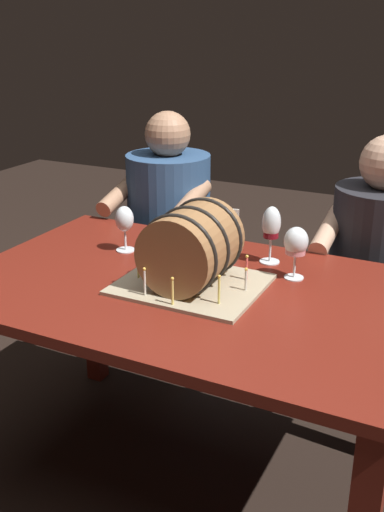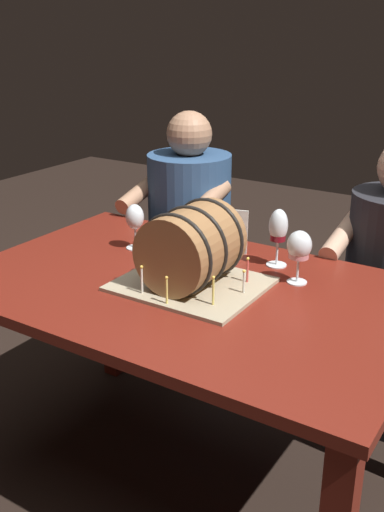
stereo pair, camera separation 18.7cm
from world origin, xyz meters
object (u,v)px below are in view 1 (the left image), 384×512
Objects in this scene: dining_table at (187,315)px; person_seated_left at (169,247)px; menu_card at (223,230)px; wine_glass_rose at (296,244)px; wine_glass_red at (271,226)px; person_seated_right at (373,287)px; wine_glass_empty at (124,220)px; barrel_cake at (192,249)px.

person_seated_left is at bearing 122.40° from dining_table.
menu_card is at bearing -42.11° from person_seated_left.
wine_glass_red is at bearing 140.47° from wine_glass_rose.
wine_glass_rose is at bearing 35.60° from dining_table.
person_seated_right is (0.46, 0.73, -0.10)m from dining_table.
person_seated_right is at bearing 71.41° from wine_glass_rose.
wine_glass_red is 0.20m from menu_card.
dining_table is 0.44m from wine_glass_empty.
wine_glass_rose is at bearing -108.59° from person_seated_right.
person_seated_left is (-0.75, 0.52, -0.31)m from wine_glass_rose.
wine_glass_rose is 0.15× the size of person_seated_left.
barrel_cake is 2.52× the size of wine_glass_rose.
dining_table is 9.11× the size of menu_card.
barrel_cake is 0.91m from person_seated_right.
barrel_cake is 0.38× the size of person_seated_right.
person_seated_right reaches higher than wine_glass_red.
menu_card is at bearing 93.51° from dining_table.
dining_table is 0.87m from person_seated_right.
wine_glass_rose reaches higher than dining_table.
barrel_cake is at bearing -25.75° from wine_glass_empty.
menu_card is at bearing 25.67° from wine_glass_empty.
wine_glass_rose is 0.97m from person_seated_left.
dining_table is 0.23m from barrel_cake.
barrel_cake is 2.62× the size of wine_glass_empty.
person_seated_right is at bearing 34.60° from wine_glass_empty.
person_seated_left reaches higher than person_seated_right.
wine_glass_empty is at bearing -166.02° from wine_glass_red.
dining_table is 0.38m from menu_card.
person_seated_right is at bearing 57.59° from dining_table.
person_seated_right is (0.80, 0.55, -0.32)m from wine_glass_empty.
wine_glass_red reaches higher than wine_glass_rose.
person_seated_left is 0.93m from person_seated_right.
dining_table is 0.42m from wine_glass_red.
person_seated_right is (0.18, 0.52, -0.33)m from wine_glass_rose.
barrel_cake is at bearing -117.12° from wine_glass_red.
wine_glass_empty is at bearing -177.32° from wine_glass_rose.
menu_card is 0.69m from person_seated_right.
wine_glass_empty is 0.64m from person_seated_left.
person_seated_left reaches higher than wine_glass_red.
wine_glass_empty reaches higher than menu_card.
wine_glass_empty is at bearing -77.38° from person_seated_left.
person_seated_right is at bearing 24.15° from menu_card.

